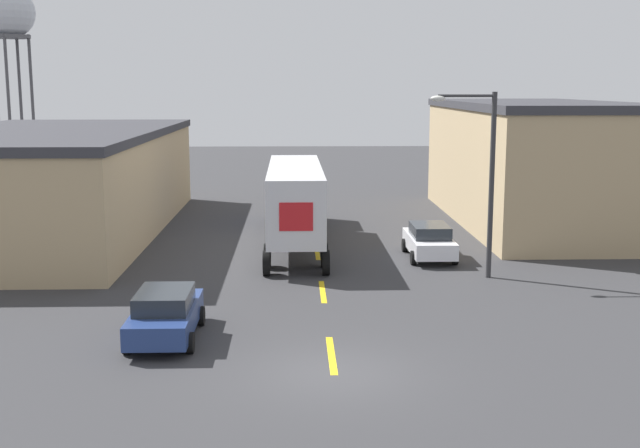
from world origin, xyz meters
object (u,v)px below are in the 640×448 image
(semi_truck, at_px, (295,196))
(street_lamp, at_px, (484,170))
(parked_car_right_mid, at_px, (429,241))
(parked_car_left_near, at_px, (165,314))
(water_tower, at_px, (9,16))

(semi_truck, distance_m, street_lamp, 10.29)
(parked_car_right_mid, xyz_separation_m, parked_car_left_near, (-9.67, -11.03, 0.00))
(parked_car_left_near, distance_m, water_tower, 58.18)
(street_lamp, bearing_deg, parked_car_left_near, -146.26)
(semi_truck, xyz_separation_m, parked_car_left_near, (-3.84, -14.45, -1.53))
(semi_truck, relative_size, parked_car_left_near, 3.46)
(parked_car_right_mid, distance_m, water_tower, 53.54)
(semi_truck, relative_size, parked_car_right_mid, 3.46)
(parked_car_right_mid, xyz_separation_m, water_tower, (-31.52, 41.33, 12.83))
(parked_car_left_near, xyz_separation_m, street_lamp, (11.08, 7.40, 3.45))
(parked_car_right_mid, height_order, water_tower, water_tower)
(water_tower, bearing_deg, semi_truck, -55.87)
(parked_car_right_mid, bearing_deg, parked_car_left_near, -131.22)
(parked_car_left_near, relative_size, street_lamp, 0.60)
(semi_truck, distance_m, parked_car_right_mid, 6.93)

